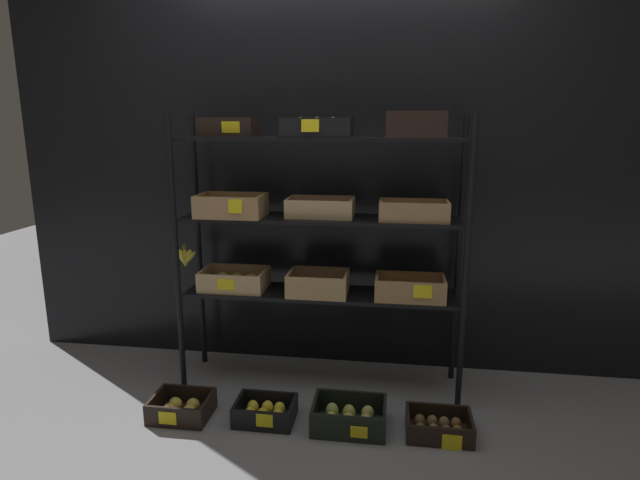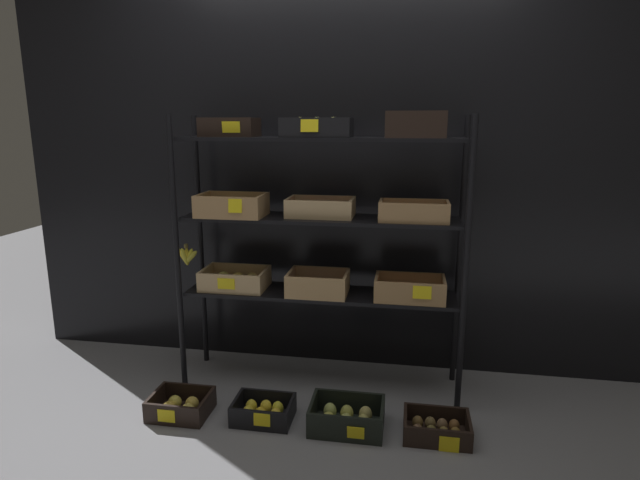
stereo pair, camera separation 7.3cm
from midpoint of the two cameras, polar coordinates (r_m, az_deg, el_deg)
The scene contains 7 objects.
ground_plane at distance 3.20m, azimuth 0.68°, elevation -15.44°, with size 10.00×10.00×0.00m, color gray.
storefront_wall at distance 3.19m, azimuth 1.79°, elevation 9.17°, with size 3.96×0.12×2.62m, color black.
display_rack at distance 2.86m, azimuth 0.62°, elevation 2.33°, with size 1.68×0.37×1.57m.
crate_ground_apple_gold at distance 2.96m, azimuth -14.41°, elevation -17.39°, with size 0.31×0.25×0.11m.
crate_ground_lemon at distance 2.84m, azimuth -5.51°, elevation -18.36°, with size 0.31×0.23×0.11m.
crate_ground_pear at distance 2.76m, azimuth 3.78°, elevation -19.06°, with size 0.37×0.27×0.14m.
crate_ground_kiwi at distance 2.77m, azimuth 13.55°, elevation -19.64°, with size 0.32×0.23×0.11m.
Camera 2 is at (0.47, -2.78, 1.51)m, focal length 28.94 mm.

